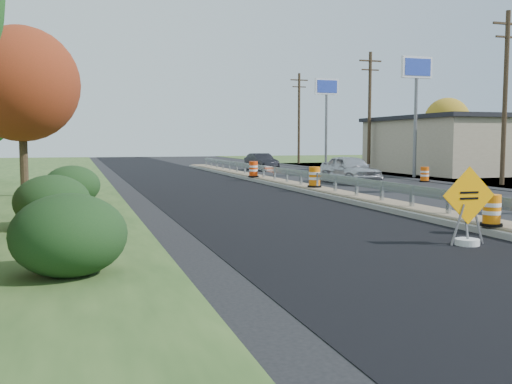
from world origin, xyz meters
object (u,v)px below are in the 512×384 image
object	(u,v)px
barrel_median_far	(253,170)
barrel_shoulder_near	(425,175)
car_silver	(350,169)
caution_sign	(468,226)
barrel_median_near	(492,211)
car_dark_mid	(261,162)
barrel_median_mid	(314,177)

from	to	relation	value
barrel_median_far	barrel_shoulder_near	xyz separation A→B (m)	(9.43, -3.91, -0.26)
barrel_median_far	car_silver	distance (m)	5.89
caution_sign	barrel_median_near	xyz separation A→B (m)	(1.60, 1.12, 0.15)
caution_sign	car_dark_mid	world-z (taller)	caution_sign
barrel_shoulder_near	car_dark_mid	bearing A→B (deg)	108.70
car_silver	car_dark_mid	bearing A→B (deg)	89.45
caution_sign	barrel_median_far	xyz separation A→B (m)	(1.60, 21.98, 0.22)
barrel_median_near	barrel_median_far	size ratio (longest dim) A/B	0.86
barrel_median_near	barrel_median_mid	world-z (taller)	barrel_median_mid
barrel_median_near	barrel_shoulder_near	distance (m)	19.40
car_silver	caution_sign	bearing A→B (deg)	-111.16
barrel_median_near	barrel_median_far	xyz separation A→B (m)	(0.00, 20.86, 0.06)
barrel_median_far	caution_sign	bearing A→B (deg)	-94.17
barrel_median_mid	car_dark_mid	size ratio (longest dim) A/B	0.23
caution_sign	barrel_median_near	size ratio (longest dim) A/B	2.25
barrel_shoulder_near	car_silver	world-z (taller)	car_silver
barrel_median_far	barrel_median_near	bearing A→B (deg)	-90.00
barrel_median_mid	car_dark_mid	world-z (taller)	car_dark_mid
barrel_shoulder_near	car_silver	bearing A→B (deg)	175.82
barrel_median_near	barrel_median_mid	distance (m)	12.80
barrel_shoulder_near	barrel_median_near	bearing A→B (deg)	-119.07
car_silver	barrel_median_far	bearing A→B (deg)	140.47
car_dark_mid	barrel_median_mid	bearing A→B (deg)	-105.11
barrel_median_far	car_dark_mid	size ratio (longest dim) A/B	0.23
barrel_shoulder_near	barrel_median_mid	bearing A→B (deg)	-154.89
barrel_median_mid	car_silver	distance (m)	6.14
barrel_median_near	barrel_shoulder_near	xyz separation A→B (m)	(9.43, 16.95, -0.20)
car_silver	barrel_shoulder_near	bearing A→B (deg)	-6.46
barrel_median_near	car_silver	world-z (taller)	car_silver
barrel_median_far	car_silver	size ratio (longest dim) A/B	0.20
caution_sign	car_dark_mid	distance (m)	33.91
barrel_median_near	barrel_median_far	distance (m)	20.86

